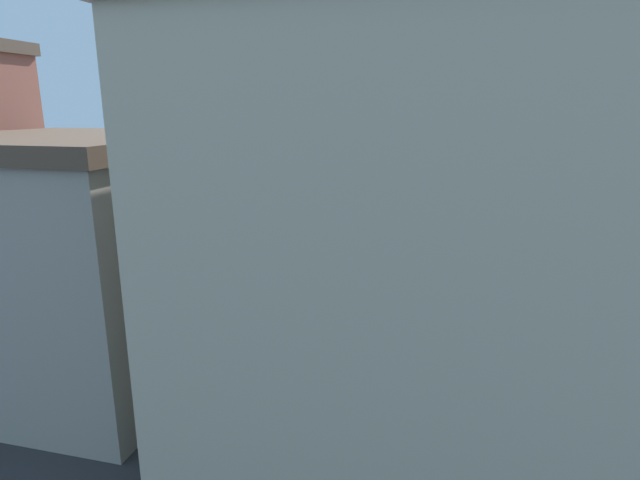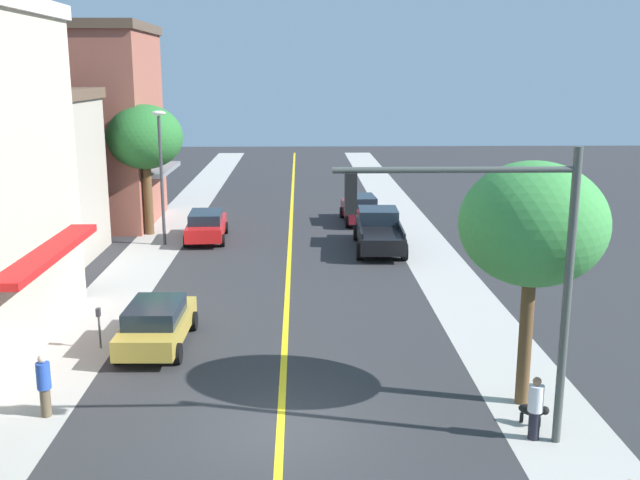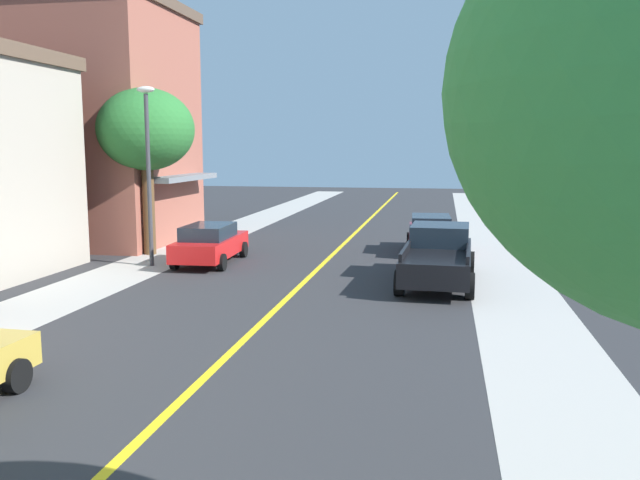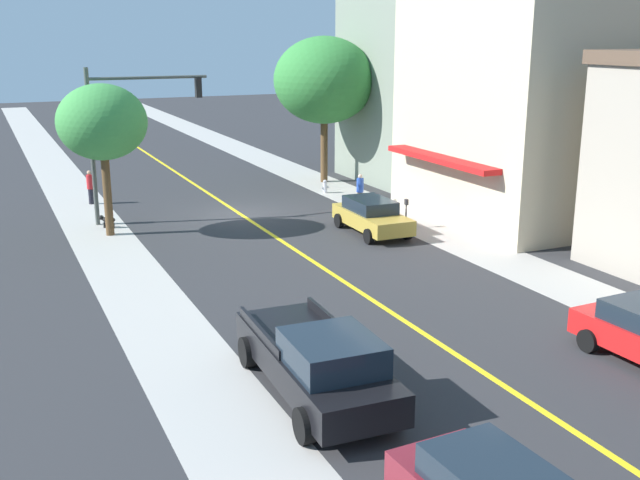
{
  "view_description": "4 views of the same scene",
  "coord_description": "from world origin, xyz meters",
  "px_view_note": "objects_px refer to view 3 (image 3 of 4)",
  "views": [
    {
      "loc": [
        -26.87,
        4.96,
        8.65
      ],
      "look_at": [
        -0.68,
        11.5,
        1.64
      ],
      "focal_mm": 28.8,
      "sensor_mm": 36.0,
      "label": 1
    },
    {
      "loc": [
        0.51,
        -16.59,
        8.58
      ],
      "look_at": [
        1.29,
        11.19,
        2.2
      ],
      "focal_mm": 41.25,
      "sensor_mm": 36.0,
      "label": 2
    },
    {
      "loc": [
        4.54,
        -3.22,
        4.5
      ],
      "look_at": [
        1.34,
        13.79,
        2.05
      ],
      "focal_mm": 36.95,
      "sensor_mm": 36.0,
      "label": 3
    },
    {
      "loc": [
        11.21,
        33.86,
        8.39
      ],
      "look_at": [
        1.67,
        12.87,
        2.11
      ],
      "focal_mm": 42.55,
      "sensor_mm": 36.0,
      "label": 4
    }
  ],
  "objects_px": {
    "street_tree_left_far": "(146,131)",
    "street_lamp": "(148,157)",
    "maroon_sedan_right_curb": "(430,233)",
    "red_sedan_left_curb": "(210,243)",
    "black_pickup_truck": "(438,255)",
    "traffic_light_mast": "(577,101)"
  },
  "relations": [
    {
      "from": "traffic_light_mast",
      "to": "street_tree_left_far",
      "type": "bearing_deg",
      "value": -61.59
    },
    {
      "from": "street_lamp",
      "to": "red_sedan_left_curb",
      "type": "relative_size",
      "value": 1.42
    },
    {
      "from": "street_tree_left_far",
      "to": "maroon_sedan_right_curb",
      "type": "distance_m",
      "value": 12.74
    },
    {
      "from": "maroon_sedan_right_curb",
      "to": "black_pickup_truck",
      "type": "height_order",
      "value": "black_pickup_truck"
    },
    {
      "from": "red_sedan_left_curb",
      "to": "maroon_sedan_right_curb",
      "type": "relative_size",
      "value": 1.04
    },
    {
      "from": "street_tree_left_far",
      "to": "maroon_sedan_right_curb",
      "type": "bearing_deg",
      "value": 13.39
    },
    {
      "from": "black_pickup_truck",
      "to": "traffic_light_mast",
      "type": "bearing_deg",
      "value": -176.12
    },
    {
      "from": "street_tree_left_far",
      "to": "red_sedan_left_curb",
      "type": "relative_size",
      "value": 1.47
    },
    {
      "from": "traffic_light_mast",
      "to": "red_sedan_left_curb",
      "type": "height_order",
      "value": "traffic_light_mast"
    },
    {
      "from": "traffic_light_mast",
      "to": "black_pickup_truck",
      "type": "relative_size",
      "value": 1.13
    },
    {
      "from": "red_sedan_left_curb",
      "to": "black_pickup_truck",
      "type": "relative_size",
      "value": 0.77
    },
    {
      "from": "street_tree_left_far",
      "to": "street_lamp",
      "type": "bearing_deg",
      "value": -63.89
    },
    {
      "from": "street_tree_left_far",
      "to": "red_sedan_left_curb",
      "type": "xyz_separation_m",
      "value": [
        3.28,
        -1.64,
        -4.37
      ]
    },
    {
      "from": "traffic_light_mast",
      "to": "black_pickup_truck",
      "type": "xyz_separation_m",
      "value": [
        -0.55,
        19.6,
        -3.74
      ]
    },
    {
      "from": "traffic_light_mast",
      "to": "street_lamp",
      "type": "bearing_deg",
      "value": -61.32
    },
    {
      "from": "street_tree_left_far",
      "to": "street_lamp",
      "type": "relative_size",
      "value": 1.03
    },
    {
      "from": "street_tree_left_far",
      "to": "black_pickup_truck",
      "type": "xyz_separation_m",
      "value": [
        12.05,
        -3.71,
        -4.25
      ]
    },
    {
      "from": "street_tree_left_far",
      "to": "red_sedan_left_curb",
      "type": "distance_m",
      "value": 5.71
    },
    {
      "from": "maroon_sedan_right_curb",
      "to": "black_pickup_truck",
      "type": "bearing_deg",
      "value": -179.17
    },
    {
      "from": "traffic_light_mast",
      "to": "street_lamp",
      "type": "height_order",
      "value": "traffic_light_mast"
    },
    {
      "from": "maroon_sedan_right_curb",
      "to": "street_tree_left_far",
      "type": "bearing_deg",
      "value": 100.74
    },
    {
      "from": "street_lamp",
      "to": "black_pickup_truck",
      "type": "relative_size",
      "value": 1.09
    }
  ]
}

